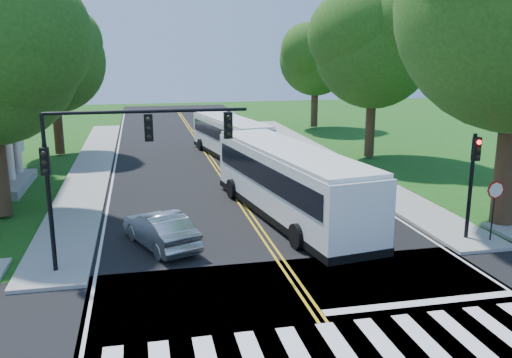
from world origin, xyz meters
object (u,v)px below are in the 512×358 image
object	(u,v)px
signal_nw	(116,152)
dark_sedan	(299,158)
signal_ne	(473,172)
bus_lead	(289,181)
bus_follow	(230,137)
hatchback	(160,229)
suv	(332,182)

from	to	relation	value
signal_nw	dark_sedan	distance (m)	19.24
signal_ne	bus_lead	bearing A→B (deg)	143.47
signal_nw	bus_follow	xyz separation A→B (m)	(7.38, 20.01, -2.82)
signal_nw	hatchback	world-z (taller)	signal_nw
signal_nw	dark_sedan	xyz separation A→B (m)	(11.22, 15.18, -3.68)
bus_lead	signal_ne	bearing A→B (deg)	134.60
signal_nw	bus_lead	size ratio (longest dim) A/B	0.54
signal_ne	bus_lead	size ratio (longest dim) A/B	0.33
signal_ne	dark_sedan	bearing A→B (deg)	100.57
hatchback	suv	xyz separation A→B (m)	(9.70, 6.51, -0.08)
bus_lead	suv	size ratio (longest dim) A/B	2.80
bus_lead	dark_sedan	size ratio (longest dim) A/B	2.81
dark_sedan	signal_nw	bearing A→B (deg)	56.96
suv	dark_sedan	bearing A→B (deg)	-96.87
bus_follow	suv	xyz separation A→B (m)	(3.79, -11.46, -0.88)
bus_follow	bus_lead	bearing A→B (deg)	81.00
signal_ne	hatchback	bearing A→B (deg)	170.82
signal_nw	signal_ne	bearing A→B (deg)	0.05
suv	bus_lead	bearing A→B (deg)	40.45
bus_follow	hatchback	size ratio (longest dim) A/B	2.57
signal_nw	dark_sedan	bearing A→B (deg)	53.53
hatchback	signal_nw	bearing A→B (deg)	32.78
hatchback	suv	bearing A→B (deg)	-167.68
signal_ne	suv	bearing A→B (deg)	108.64
signal_ne	hatchback	xyz separation A→B (m)	(-12.59, 2.03, -2.21)
signal_ne	dark_sedan	world-z (taller)	signal_ne
signal_nw	suv	size ratio (longest dim) A/B	1.51
signal_nw	signal_ne	world-z (taller)	signal_nw
bus_lead	dark_sedan	bearing A→B (deg)	-117.91
hatchback	signal_ne	bearing A→B (deg)	149.27
signal_ne	bus_follow	distance (m)	21.13
dark_sedan	hatchback	bearing A→B (deg)	56.84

